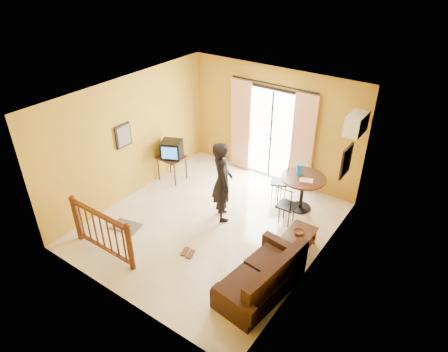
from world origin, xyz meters
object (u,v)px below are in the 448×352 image
Objects in this scene: television at (172,149)px; sofa at (262,280)px; coffee_table at (297,240)px; dining_table at (303,184)px; standing_person at (222,182)px.

television reaches higher than sofa.
sofa reaches higher than coffee_table.
dining_table is (3.15, 0.70, -0.21)m from television.
standing_person reaches higher than sofa.
coffee_table is at bearing -67.29° from dining_table.
standing_person is (1.90, -0.57, 0.04)m from television.
standing_person is at bearing -134.62° from dining_table.
dining_table is 0.54× the size of standing_person.
sofa is (3.72, -1.97, -0.55)m from television.
sofa is 1.02× the size of standing_person.
standing_person is (-1.82, 1.40, 0.59)m from sofa.
television is 3.24m from dining_table.
coffee_table is 0.48× the size of sofa.
coffee_table is at bearing -35.56° from television.
dining_table is 0.53× the size of sofa.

